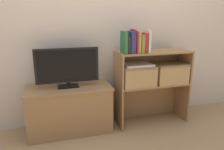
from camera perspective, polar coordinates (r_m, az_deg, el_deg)
ground_plane at (r=2.54m, az=1.06°, el=-14.86°), size 16.00×16.00×0.00m
wall_back at (r=2.63m, az=-1.81°, el=13.67°), size 10.00×0.05×2.40m
tv_stand at (r=2.52m, az=-11.01°, el=-8.67°), size 0.92×0.44×0.52m
tv at (r=2.37m, az=-11.61°, el=2.20°), size 0.67×0.14×0.42m
bookshelf_lower_tier at (r=2.76m, az=9.68°, el=-5.30°), size 0.86×0.33×0.50m
bookshelf_upper_tier at (r=2.64m, az=10.15°, el=3.54°), size 0.86×0.33×0.38m
book_forest at (r=2.34m, az=3.16°, el=8.52°), size 0.04×0.15×0.24m
book_charcoal at (r=2.36m, az=4.04°, el=7.86°), size 0.03×0.14×0.18m
book_navy at (r=2.37m, az=4.89°, el=8.53°), size 0.03×0.15×0.23m
book_maroon at (r=2.38m, az=5.53°, el=8.76°), size 0.02×0.14×0.25m
book_plum at (r=2.39m, az=6.14°, el=8.57°), size 0.02×0.15×0.24m
book_mustard at (r=2.40m, az=6.76°, el=8.49°), size 0.02×0.13×0.23m
book_olive at (r=2.42m, az=7.61°, el=8.14°), size 0.04×0.14×0.20m
book_crimson at (r=2.43m, az=8.48°, el=8.35°), size 0.03×0.14×0.21m
book_ivory at (r=2.44m, az=9.16°, el=8.72°), size 0.02×0.15×0.24m
storage_basket_left at (r=2.52m, az=6.53°, el=0.20°), size 0.39×0.29×0.23m
storage_basket_right at (r=2.70m, az=14.63°, el=0.83°), size 0.39×0.29×0.23m
laptop at (r=2.49m, az=6.61°, el=2.75°), size 0.33×0.25×0.02m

